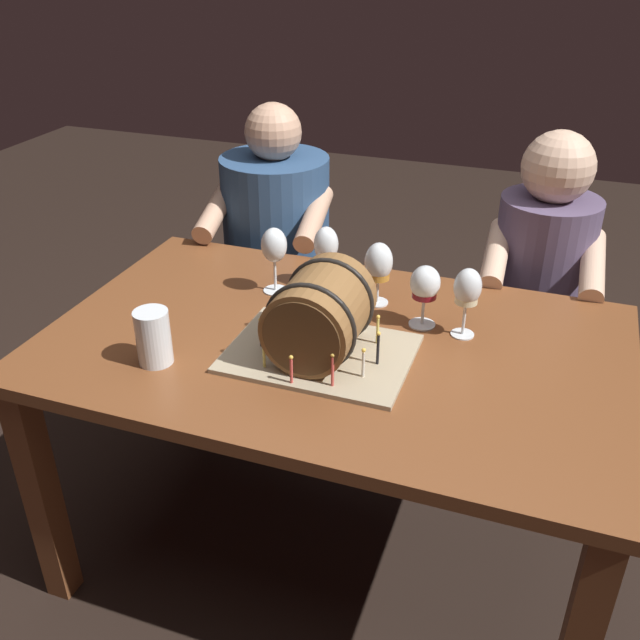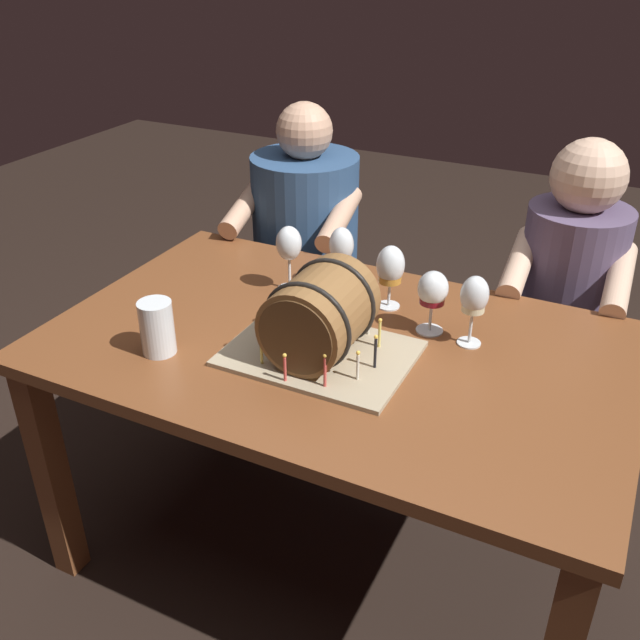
# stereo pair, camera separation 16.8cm
# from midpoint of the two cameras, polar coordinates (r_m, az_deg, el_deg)

# --- Properties ---
(ground_plane) EXTENTS (8.00, 8.00, 0.00)m
(ground_plane) POSITION_cam_midpoint_polar(r_m,az_deg,el_deg) (2.26, -1.30, -18.02)
(ground_plane) COLOR black
(dining_table) EXTENTS (1.46, 0.91, 0.74)m
(dining_table) POSITION_cam_midpoint_polar(r_m,az_deg,el_deg) (1.84, -1.53, -4.45)
(dining_table) COLOR brown
(dining_table) RESTS_ON ground
(barrel_cake) EXTENTS (0.44, 0.33, 0.23)m
(barrel_cake) POSITION_cam_midpoint_polar(r_m,az_deg,el_deg) (1.67, -2.86, 0.03)
(barrel_cake) COLOR tan
(barrel_cake) RESTS_ON dining_table
(wine_glass_white) EXTENTS (0.07, 0.07, 0.19)m
(wine_glass_white) POSITION_cam_midpoint_polar(r_m,az_deg,el_deg) (1.77, 9.18, 2.34)
(wine_glass_white) COLOR white
(wine_glass_white) RESTS_ON dining_table
(wine_glass_rose) EXTENTS (0.07, 0.07, 0.18)m
(wine_glass_rose) POSITION_cam_midpoint_polar(r_m,az_deg,el_deg) (2.00, -1.91, 5.85)
(wine_glass_rose) COLOR white
(wine_glass_rose) RESTS_ON dining_table
(wine_glass_empty) EXTENTS (0.07, 0.07, 0.19)m
(wine_glass_empty) POSITION_cam_midpoint_polar(r_m,az_deg,el_deg) (1.98, -6.16, 5.82)
(wine_glass_empty) COLOR white
(wine_glass_empty) RESTS_ON dining_table
(wine_glass_amber) EXTENTS (0.08, 0.08, 0.18)m
(wine_glass_amber) POSITION_cam_midpoint_polar(r_m,az_deg,el_deg) (1.91, 2.26, 4.44)
(wine_glass_amber) COLOR white
(wine_glass_amber) RESTS_ON dining_table
(wine_glass_red) EXTENTS (0.08, 0.08, 0.17)m
(wine_glass_red) POSITION_cam_midpoint_polar(r_m,az_deg,el_deg) (1.81, 5.87, 2.71)
(wine_glass_red) COLOR white
(wine_glass_red) RESTS_ON dining_table
(beer_pint) EXTENTS (0.08, 0.08, 0.14)m
(beer_pint) POSITION_cam_midpoint_polar(r_m,az_deg,el_deg) (1.74, -16.01, -1.50)
(beer_pint) COLOR white
(beer_pint) RESTS_ON dining_table
(person_seated_left) EXTENTS (0.45, 0.52, 1.15)m
(person_seated_left) POSITION_cam_midpoint_polar(r_m,az_deg,el_deg) (2.61, -5.30, 4.09)
(person_seated_left) COLOR #1B2D46
(person_seated_left) RESTS_ON ground
(person_seated_right) EXTENTS (0.36, 0.46, 1.14)m
(person_seated_right) POSITION_cam_midpoint_polar(r_m,az_deg,el_deg) (2.43, 14.91, 0.03)
(person_seated_right) COLOR #372D40
(person_seated_right) RESTS_ON ground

